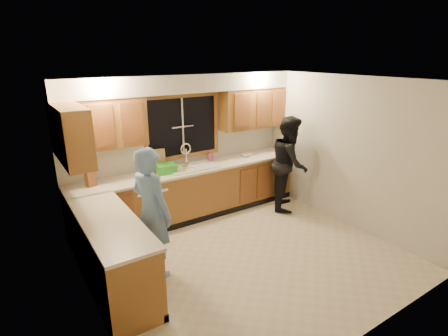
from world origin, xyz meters
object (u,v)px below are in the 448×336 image
object	(u,v)px
stove	(127,279)
soap_bottle	(210,156)
dishwasher	(148,206)
knife_block	(90,178)
bowl	(246,155)
sink	(191,171)
dish_crate	(166,168)
man	(152,213)
woman	(289,163)

from	to	relation	value
stove	soap_bottle	bearing A→B (deg)	41.13
dishwasher	soap_bottle	distance (m)	1.50
knife_block	bowl	world-z (taller)	knife_block
bowl	sink	bearing A→B (deg)	-178.13
dishwasher	dish_crate	bearing A→B (deg)	2.35
bowl	soap_bottle	bearing A→B (deg)	168.12
soap_bottle	man	bearing A→B (deg)	-140.57
knife_block	bowl	xyz separation A→B (m)	(2.89, -0.01, -0.10)
man	sink	bearing A→B (deg)	-62.94
sink	dish_crate	world-z (taller)	sink
sink	man	xyz separation A→B (m)	(-1.25, -1.25, 0.01)
dishwasher	soap_bottle	bearing A→B (deg)	8.54
dishwasher	man	size ratio (longest dim) A/B	0.47
man	bowl	distance (m)	2.78
stove	man	size ratio (longest dim) A/B	0.51
knife_block	woman	bearing A→B (deg)	-27.15
dish_crate	soap_bottle	distance (m)	1.00
dish_crate	bowl	distance (m)	1.70
stove	dishwasher	bearing A→B (deg)	62.31
man	woman	world-z (taller)	woman
soap_bottle	sink	bearing A→B (deg)	-159.51
woman	soap_bottle	world-z (taller)	woman
bowl	knife_block	bearing A→B (deg)	179.84
stove	knife_block	distance (m)	1.97
stove	sink	bearing A→B (deg)	45.39
knife_block	dish_crate	xyz separation A→B (m)	(1.20, -0.05, -0.05)
dishwasher	soap_bottle	size ratio (longest dim) A/B	4.49
woman	soap_bottle	size ratio (longest dim) A/B	9.64
dishwasher	stove	world-z (taller)	stove
dishwasher	knife_block	distance (m)	1.05
stove	man	xyz separation A→B (m)	(0.55, 0.57, 0.43)
man	soap_bottle	size ratio (longest dim) A/B	9.60
woman	bowl	bearing A→B (deg)	80.59
sink	stove	bearing A→B (deg)	-134.61
man	woman	size ratio (longest dim) A/B	1.00
sink	bowl	distance (m)	1.22
sink	stove	xyz separation A→B (m)	(-1.80, -1.82, -0.41)
woman	soap_bottle	bearing A→B (deg)	99.72
dishwasher	knife_block	world-z (taller)	knife_block
man	dish_crate	size ratio (longest dim) A/B	5.50
dishwasher	dish_crate	xyz separation A→B (m)	(0.37, 0.02, 0.58)
stove	soap_bottle	size ratio (longest dim) A/B	4.93
stove	knife_block	bearing A→B (deg)	86.34
man	bowl	world-z (taller)	man
soap_bottle	dishwasher	bearing A→B (deg)	-171.46
dish_crate	soap_bottle	size ratio (longest dim) A/B	1.74
knife_block	dish_crate	world-z (taller)	knife_block
sink	knife_block	distance (m)	1.69
dish_crate	dishwasher	bearing A→B (deg)	-177.65
stove	soap_bottle	distance (m)	3.11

